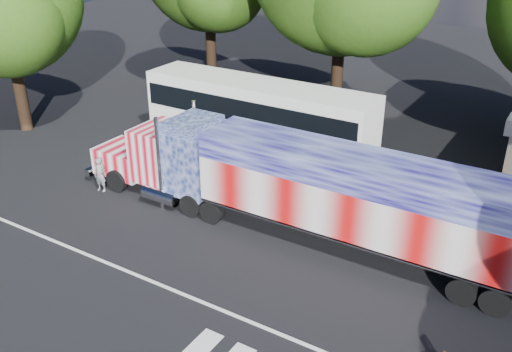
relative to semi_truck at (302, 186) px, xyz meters
The scene contains 5 objects.
ground 4.16m from the semi_truck, 131.59° to the right, with size 100.00×100.00×0.00m, color black.
lane_markings 6.80m from the semi_truck, 95.63° to the right, with size 30.00×2.67×0.01m.
semi_truck is the anchor object (origin of this frame).
coach_bus 9.03m from the semi_truck, 132.50° to the left, with size 12.92×3.01×3.76m.
woman 9.95m from the semi_truck, behind, with size 0.61×0.40×1.66m, color slate.
Camera 1 is at (11.25, -15.27, 12.26)m, focal length 40.00 mm.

